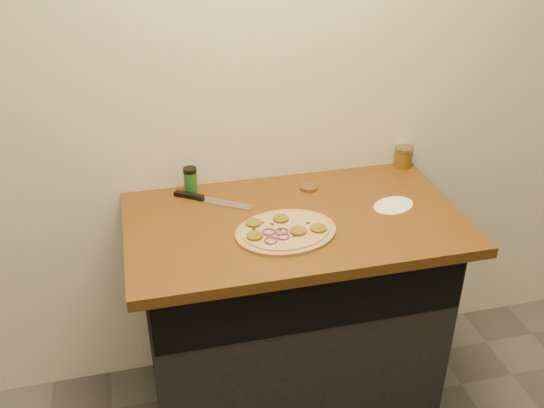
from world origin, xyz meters
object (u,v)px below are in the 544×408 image
object	(u,v)px
salsa_jar	(403,156)
spice_shaker	(190,180)
pizza	(285,231)
chefs_knife	(206,199)

from	to	relation	value
salsa_jar	spice_shaker	xyz separation A→B (m)	(-0.89, -0.03, 0.01)
pizza	spice_shaker	distance (m)	0.46
pizza	salsa_jar	world-z (taller)	salsa_jar
spice_shaker	pizza	bearing A→B (deg)	-53.05
chefs_knife	salsa_jar	world-z (taller)	salsa_jar
chefs_knife	salsa_jar	bearing A→B (deg)	7.09
salsa_jar	spice_shaker	world-z (taller)	spice_shaker
pizza	spice_shaker	size ratio (longest dim) A/B	3.75
chefs_knife	salsa_jar	xyz separation A→B (m)	(0.84, 0.10, 0.04)
chefs_knife	pizza	bearing A→B (deg)	-51.65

